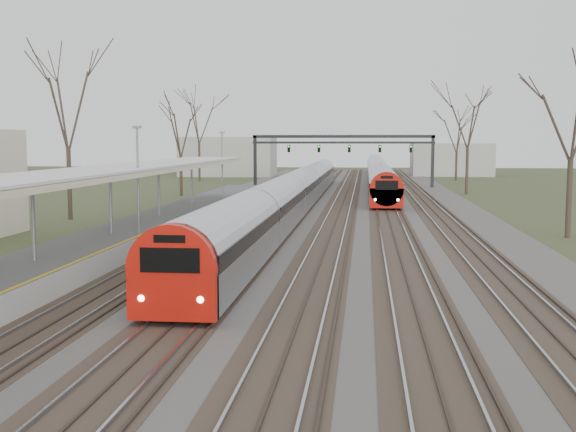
% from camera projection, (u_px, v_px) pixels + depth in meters
% --- Properties ---
extents(track_bed, '(24.00, 160.00, 0.22)m').
position_uv_depth(track_bed, '(330.00, 212.00, 54.01)').
color(track_bed, '#474442').
rests_on(track_bed, ground).
extents(platform, '(3.50, 69.00, 1.00)m').
position_uv_depth(platform, '(135.00, 234.00, 37.65)').
color(platform, '#9E9B93').
rests_on(platform, ground).
extents(canopy, '(4.10, 50.00, 3.11)m').
position_uv_depth(canopy, '(102.00, 173.00, 32.83)').
color(canopy, slate).
rests_on(canopy, platform).
extents(signal_gantry, '(21.00, 0.59, 6.08)m').
position_uv_depth(signal_gantry, '(343.00, 145.00, 83.17)').
color(signal_gantry, black).
rests_on(signal_gantry, ground).
extents(tree_west_far, '(5.50, 5.50, 11.33)m').
position_uv_depth(tree_west_far, '(67.00, 101.00, 48.10)').
color(tree_west_far, '#2D231C').
rests_on(tree_west_far, ground).
extents(tree_east_far, '(5.00, 5.00, 10.30)m').
position_uv_depth(tree_east_far, '(573.00, 105.00, 38.95)').
color(tree_east_far, '#2D231C').
rests_on(tree_east_far, ground).
extents(train_near, '(2.62, 75.21, 3.05)m').
position_uv_depth(train_near, '(297.00, 190.00, 57.13)').
color(train_near, '#B0B3BA').
rests_on(train_near, ground).
extents(train_far, '(2.62, 75.21, 3.05)m').
position_uv_depth(train_far, '(378.00, 172.00, 91.39)').
color(train_far, '#B0B3BA').
rests_on(train_far, ground).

